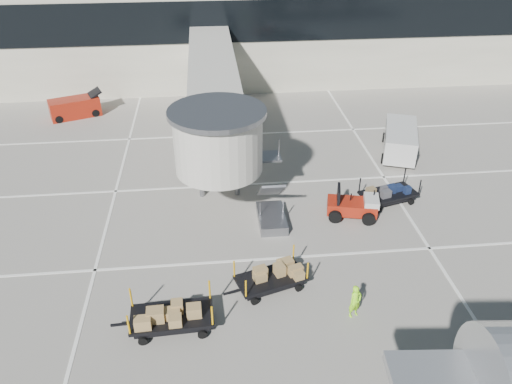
% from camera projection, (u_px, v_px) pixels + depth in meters
% --- Properties ---
extents(ground, '(140.00, 140.00, 0.00)m').
position_uv_depth(ground, '(317.00, 285.00, 22.16)').
color(ground, '#A59E94').
rests_on(ground, ground).
extents(lane_markings, '(40.00, 30.00, 0.02)m').
position_uv_depth(lane_markings, '(274.00, 180.00, 30.00)').
color(lane_markings, white).
rests_on(lane_markings, ground).
extents(terminal, '(64.00, 12.11, 15.20)m').
position_uv_depth(terminal, '(249.00, 27.00, 45.32)').
color(terminal, beige).
rests_on(terminal, ground).
extents(jet_bridge, '(5.70, 20.40, 6.03)m').
position_uv_depth(jet_bridge, '(215.00, 97.00, 29.95)').
color(jet_bridge, beige).
rests_on(jet_bridge, ground).
extents(baggage_tug, '(2.85, 2.18, 1.73)m').
position_uv_depth(baggage_tug, '(353.00, 206.00, 26.44)').
color(baggage_tug, maroon).
rests_on(baggage_tug, ground).
extents(suitcase_cart, '(3.87, 2.31, 1.49)m').
position_uv_depth(suitcase_cart, '(387.00, 194.00, 27.66)').
color(suitcase_cart, black).
rests_on(suitcase_cart, ground).
extents(box_cart_near, '(3.75, 2.31, 1.44)m').
position_uv_depth(box_cart_near, '(269.00, 278.00, 21.68)').
color(box_cart_near, black).
rests_on(box_cart_near, ground).
extents(box_cart_far, '(4.07, 1.78, 1.58)m').
position_uv_depth(box_cart_far, '(170.00, 315.00, 19.76)').
color(box_cart_far, black).
rests_on(box_cart_far, ground).
extents(ground_worker, '(0.66, 0.55, 1.54)m').
position_uv_depth(ground_worker, '(355.00, 301.00, 20.19)').
color(ground_worker, '#97FF1A').
rests_on(ground_worker, ground).
extents(minivan, '(3.41, 5.14, 1.81)m').
position_uv_depth(minivan, '(400.00, 138.00, 32.52)').
color(minivan, silver).
rests_on(minivan, ground).
extents(belt_loader, '(4.15, 2.75, 1.88)m').
position_uv_depth(belt_loader, '(75.00, 108.00, 37.90)').
color(belt_loader, maroon).
rests_on(belt_loader, ground).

